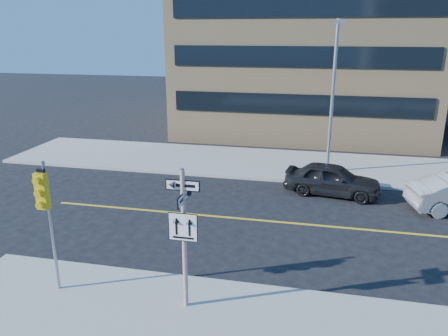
% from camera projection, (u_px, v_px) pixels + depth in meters
% --- Properties ---
extents(ground, '(120.00, 120.00, 0.00)m').
position_uv_depth(ground, '(208.00, 265.00, 14.74)').
color(ground, black).
rests_on(ground, ground).
extents(sign_pole, '(0.92, 0.92, 4.06)m').
position_uv_depth(sign_pole, '(184.00, 232.00, 11.66)').
color(sign_pole, silver).
rests_on(sign_pole, near_sidewalk).
extents(traffic_signal, '(0.32, 0.45, 4.00)m').
position_uv_depth(traffic_signal, '(44.00, 201.00, 12.16)').
color(traffic_signal, gray).
rests_on(traffic_signal, near_sidewalk).
extents(parked_car_a, '(2.51, 4.73, 1.53)m').
position_uv_depth(parked_car_a, '(332.00, 179.00, 20.91)').
color(parked_car_a, black).
rests_on(parked_car_a, ground).
extents(streetlight_a, '(0.55, 2.25, 8.00)m').
position_uv_depth(streetlight_a, '(333.00, 88.00, 22.52)').
color(streetlight_a, gray).
rests_on(streetlight_a, far_sidewalk).
extents(building_brick, '(18.00, 18.00, 18.00)m').
position_uv_depth(building_brick, '(308.00, 12.00, 34.92)').
color(building_brick, tan).
rests_on(building_brick, ground).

